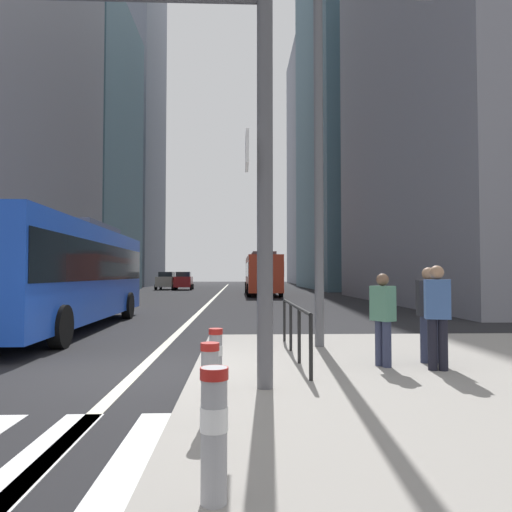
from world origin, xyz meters
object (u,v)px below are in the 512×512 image
Objects in this scene: bollard_left at (210,379)px; pedestrian_walking at (437,312)px; city_bus_blue_oncoming at (63,270)px; car_receding_near at (260,280)px; bollard_right at (216,354)px; car_oncoming_mid at (183,281)px; traffic_signal_gantry at (91,95)px; pedestrian_waiting at (429,310)px; city_bus_red_receding at (262,272)px; car_oncoming_far at (167,281)px; bollard_front at (214,428)px; pedestrian_far at (383,315)px; car_receding_far at (262,280)px; street_lamp_post at (318,110)px.

pedestrian_walking is at bearing 37.01° from bollard_left.
bollard_left is at bearing -62.64° from city_bus_blue_oncoming.
car_receding_near reaches higher than bollard_right.
pedestrian_walking is (9.19, -44.29, 0.10)m from car_oncoming_mid.
traffic_signal_gantry reaches higher than pedestrian_waiting.
bollard_left is (-2.22, -33.78, -1.22)m from city_bus_red_receding.
traffic_signal_gantry is (-3.95, -32.24, 2.32)m from city_bus_red_receding.
car_oncoming_far reaches higher than bollard_front.
city_bus_red_receding is 6.34× the size of pedestrian_walking.
car_oncoming_mid reaches higher than bollard_front.
car_receding_near reaches higher than pedestrian_waiting.
traffic_signal_gantry is (3.31, -8.19, 2.32)m from city_bus_blue_oncoming.
pedestrian_walking reaches higher than pedestrian_far.
car_oncoming_far is at bearing -177.35° from car_receding_far.
pedestrian_walking is at bearing 52.00° from bollard_front.
car_receding_near is 51.93m from traffic_signal_gantry.
car_receding_near is 2.51× the size of pedestrian_walking.
traffic_signal_gantry is at bearing 138.12° from bollard_left.
city_bus_blue_oncoming is at bearing -106.81° from city_bus_red_receding.
city_bus_red_receding is 32.56m from traffic_signal_gantry.
bollard_left is 0.50× the size of pedestrian_walking.
car_receding_far is at bearing 86.36° from bollard_right.
car_receding_near is 0.60× the size of traffic_signal_gantry.
car_oncoming_far is at bearing 99.05° from bollard_left.
traffic_signal_gantry reaches higher than bollard_front.
car_oncoming_mid is at bearing 97.13° from bollard_right.
traffic_signal_gantry is 4.51× the size of pedestrian_far.
city_bus_blue_oncoming is 11.04m from bollard_left.
city_bus_red_receding is (7.26, 24.04, -0.00)m from city_bus_blue_oncoming.
traffic_signal_gantry reaches higher than city_bus_red_receding.
traffic_signal_gantry reaches higher than car_receding_near.
pedestrian_waiting is (3.63, 3.30, 0.45)m from bollard_left.
bollard_right is at bearing -93.64° from car_receding_far.
bollard_right is at bearing -165.17° from pedestrian_walking.
car_oncoming_far is at bearing 102.77° from street_lamp_post.
car_oncoming_far is 46.79m from traffic_signal_gantry.
car_oncoming_mid is (-7.90, 13.15, -0.85)m from city_bus_red_receding.
pedestrian_waiting is (1.41, -30.49, -0.76)m from city_bus_red_receding.
car_oncoming_mid is 42.61m from street_lamp_post.
city_bus_blue_oncoming is 11.14m from pedestrian_walking.
car_receding_far reaches higher than pedestrian_waiting.
pedestrian_waiting is at bearing -87.35° from city_bus_red_receding.
city_bus_blue_oncoming is 12.55× the size of bollard_front.
street_lamp_post is (3.76, 3.70, 1.13)m from traffic_signal_gantry.
car_oncoming_far is at bearing 124.99° from city_bus_red_receding.
pedestrian_walking is (8.55, -7.10, -0.75)m from city_bus_blue_oncoming.
bollard_right is at bearing -94.00° from city_bus_red_receding.
traffic_signal_gantry reaches higher than city_bus_blue_oncoming.
bollard_front is at bearing -92.86° from car_receding_near.
car_receding_near is 54.92m from bollard_front.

